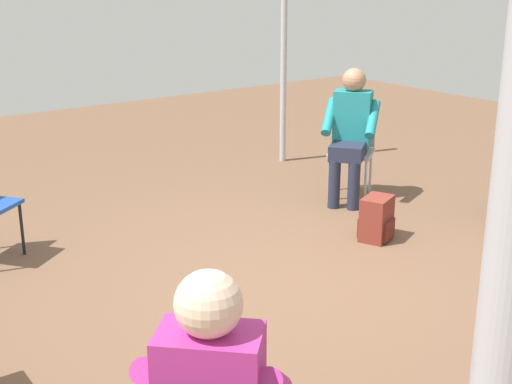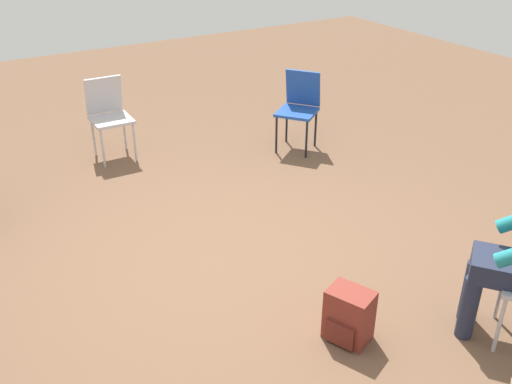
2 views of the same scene
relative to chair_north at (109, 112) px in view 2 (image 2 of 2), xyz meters
name	(u,v)px [view 2 (image 2 of 2)]	position (x,y,z in m)	size (l,w,h in m)	color
ground_plane	(221,269)	(0.01, -2.45, -0.50)	(14.28, 14.28, 0.00)	brown
chair_north	(109,112)	(0.00, 0.00, 0.00)	(0.41, 0.45, 0.85)	#B7B7BC
chair_northeast	(299,105)	(1.85, -0.84, 0.00)	(0.58, 0.57, 0.85)	#1E4799
backpack_near_laptop_user	(349,318)	(0.36, -3.54, -0.34)	(0.31, 0.34, 0.36)	maroon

